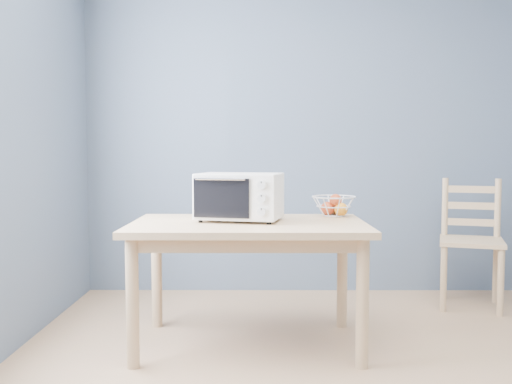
{
  "coord_description": "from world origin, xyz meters",
  "views": [
    {
      "loc": [
        -0.57,
        -2.51,
        1.17
      ],
      "look_at": [
        -0.59,
        0.89,
        0.93
      ],
      "focal_mm": 40.0,
      "sensor_mm": 36.0,
      "label": 1
    }
  ],
  "objects_px": {
    "dining_chair": "(471,244)",
    "fruit_basket": "(334,205)",
    "dining_table": "(248,239)",
    "toaster_oven": "(236,196)"
  },
  "relations": [
    {
      "from": "dining_table",
      "to": "toaster_oven",
      "type": "xyz_separation_m",
      "value": [
        -0.07,
        0.07,
        0.25
      ]
    },
    {
      "from": "toaster_oven",
      "to": "dining_chair",
      "type": "xyz_separation_m",
      "value": [
        1.75,
        0.83,
        -0.43
      ]
    },
    {
      "from": "toaster_oven",
      "to": "dining_chair",
      "type": "height_order",
      "value": "toaster_oven"
    },
    {
      "from": "fruit_basket",
      "to": "dining_chair",
      "type": "relative_size",
      "value": 0.34
    },
    {
      "from": "toaster_oven",
      "to": "fruit_basket",
      "type": "relative_size",
      "value": 1.69
    },
    {
      "from": "toaster_oven",
      "to": "dining_chair",
      "type": "relative_size",
      "value": 0.57
    },
    {
      "from": "dining_table",
      "to": "toaster_oven",
      "type": "height_order",
      "value": "toaster_oven"
    },
    {
      "from": "dining_table",
      "to": "fruit_basket",
      "type": "bearing_deg",
      "value": 28.98
    },
    {
      "from": "dining_chair",
      "to": "fruit_basket",
      "type": "bearing_deg",
      "value": -134.24
    },
    {
      "from": "dining_table",
      "to": "dining_chair",
      "type": "height_order",
      "value": "dining_chair"
    }
  ]
}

